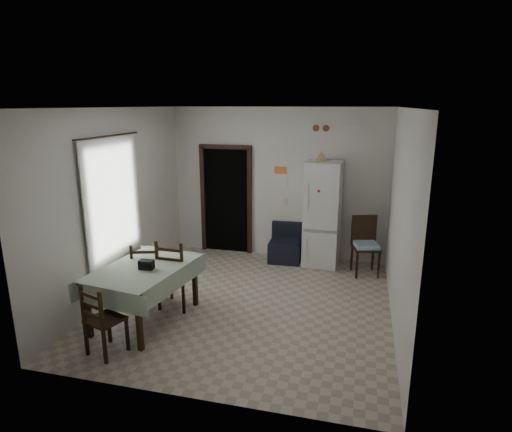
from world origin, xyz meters
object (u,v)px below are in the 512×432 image
at_px(corner_chair, 366,247).
at_px(dining_table, 145,294).
at_px(dining_chair_far_right, 176,273).
at_px(dining_chair_near_head, 105,319).
at_px(dining_chair_far_left, 149,273).
at_px(navy_seat, 285,243).
at_px(fridge, 323,214).

distance_m(corner_chair, dining_table, 3.86).
relative_size(dining_chair_far_right, dining_chair_near_head, 1.17).
bearing_deg(dining_chair_far_right, dining_table, 66.17).
relative_size(corner_chair, dining_chair_near_head, 1.13).
relative_size(dining_table, dining_chair_far_left, 1.54).
xyz_separation_m(corner_chair, dining_chair_far_right, (-2.72, -1.97, 0.01)).
bearing_deg(dining_chair_far_left, dining_chair_far_right, 168.27).
bearing_deg(navy_seat, dining_table, -119.87).
xyz_separation_m(dining_table, dining_chair_far_left, (-0.19, 0.47, 0.10)).
bearing_deg(dining_table, navy_seat, 70.65).
bearing_deg(navy_seat, fridge, -2.12).
xyz_separation_m(navy_seat, dining_table, (-1.46, -2.78, 0.04)).
bearing_deg(fridge, dining_chair_far_left, -131.66).
distance_m(fridge, dining_chair_far_left, 3.33).
xyz_separation_m(corner_chair, dining_chair_far_left, (-3.15, -2.01, -0.02)).
height_order(dining_chair_far_left, dining_chair_far_right, dining_chair_far_right).
relative_size(fridge, corner_chair, 1.89).
relative_size(navy_seat, corner_chair, 0.70).
distance_m(navy_seat, dining_chair_far_right, 2.59).
bearing_deg(fridge, dining_chair_near_head, -117.62).
bearing_deg(dining_chair_far_left, navy_seat, -141.93).
height_order(corner_chair, dining_chair_far_left, corner_chair).
bearing_deg(dining_chair_near_head, corner_chair, -113.91).
bearing_deg(dining_chair_far_right, fridge, -128.26).
height_order(dining_table, dining_chair_near_head, dining_chair_near_head).
bearing_deg(dining_chair_near_head, dining_table, -76.08).
bearing_deg(dining_chair_near_head, dining_chair_far_right, -84.40).
bearing_deg(navy_seat, dining_chair_near_head, -114.91).
height_order(fridge, corner_chair, fridge).
distance_m(navy_seat, dining_table, 3.14).
xyz_separation_m(dining_chair_far_right, dining_chair_near_head, (-0.31, -1.36, -0.08)).
height_order(navy_seat, dining_chair_far_left, dining_chair_far_left).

